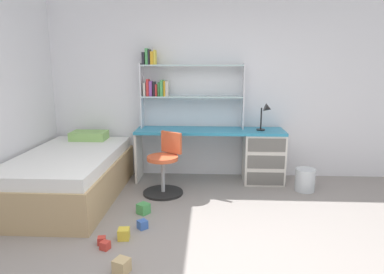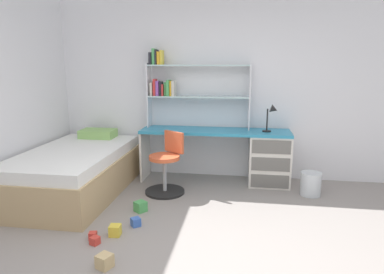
# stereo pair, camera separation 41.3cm
# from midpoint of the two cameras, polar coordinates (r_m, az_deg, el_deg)

# --- Properties ---
(room_shell) EXTENTS (5.77, 6.16, 2.61)m
(room_shell) POSITION_cam_midpoint_polar(r_m,az_deg,el_deg) (3.98, -12.05, 6.64)
(room_shell) COLOR silver
(room_shell) RESTS_ON ground_plane
(desk) EXTENTS (2.09, 0.52, 0.75)m
(desk) POSITION_cam_midpoint_polar(r_m,az_deg,el_deg) (4.92, 12.82, -2.87)
(desk) COLOR teal
(desk) RESTS_ON ground_plane
(bookshelf_hutch) EXTENTS (1.48, 0.22, 1.12)m
(bookshelf_hutch) POSITION_cam_midpoint_polar(r_m,az_deg,el_deg) (4.94, 0.89, 8.97)
(bookshelf_hutch) COLOR silver
(bookshelf_hutch) RESTS_ON desk
(desk_lamp) EXTENTS (0.20, 0.17, 0.38)m
(desk_lamp) POSITION_cam_midpoint_polar(r_m,az_deg,el_deg) (4.77, 15.68, 3.73)
(desk_lamp) COLOR black
(desk_lamp) RESTS_ON desk
(swivel_chair) EXTENTS (0.52, 0.52, 0.80)m
(swivel_chair) POSITION_cam_midpoint_polar(r_m,az_deg,el_deg) (4.48, -1.68, -5.41)
(swivel_chair) COLOR black
(swivel_chair) RESTS_ON ground_plane
(bed_platform) EXTENTS (1.16, 2.02, 0.71)m
(bed_platform) POSITION_cam_midpoint_polar(r_m,az_deg,el_deg) (4.65, -16.47, -5.55)
(bed_platform) COLOR tan
(bed_platform) RESTS_ON ground_plane
(waste_bin) EXTENTS (0.26, 0.26, 0.30)m
(waste_bin) POSITION_cam_midpoint_polar(r_m,az_deg,el_deg) (4.77, 21.59, -7.32)
(waste_bin) COLOR silver
(waste_bin) RESTS_ON ground_plane
(toy_block_yellow_0) EXTENTS (0.12, 0.12, 0.11)m
(toy_block_yellow_0) POSITION_cam_midpoint_polar(r_m,az_deg,el_deg) (3.53, -9.36, -15.19)
(toy_block_yellow_0) COLOR gold
(toy_block_yellow_0) RESTS_ON ground_plane
(toy_block_natural_1) EXTENTS (0.15, 0.15, 0.12)m
(toy_block_natural_1) POSITION_cam_midpoint_polar(r_m,az_deg,el_deg) (3.06, -10.46, -19.83)
(toy_block_natural_1) COLOR tan
(toy_block_natural_1) RESTS_ON ground_plane
(toy_block_blue_2) EXTENTS (0.13, 0.13, 0.09)m
(toy_block_blue_2) POSITION_cam_midpoint_polar(r_m,az_deg,el_deg) (3.69, -6.14, -13.99)
(toy_block_blue_2) COLOR #3860B7
(toy_block_blue_2) RESTS_ON ground_plane
(toy_block_green_3) EXTENTS (0.17, 0.17, 0.12)m
(toy_block_green_3) POSITION_cam_midpoint_polar(r_m,az_deg,el_deg) (4.02, -5.64, -11.52)
(toy_block_green_3) COLOR #479E51
(toy_block_green_3) RESTS_ON ground_plane
(toy_block_red_4) EXTENTS (0.09, 0.09, 0.07)m
(toy_block_red_4) POSITION_cam_midpoint_polar(r_m,az_deg,el_deg) (3.51, -12.88, -15.83)
(toy_block_red_4) COLOR red
(toy_block_red_4) RESTS_ON ground_plane
(toy_block_red_5) EXTENTS (0.10, 0.10, 0.08)m
(toy_block_red_5) POSITION_cam_midpoint_polar(r_m,az_deg,el_deg) (3.42, -12.47, -16.60)
(toy_block_red_5) COLOR red
(toy_block_red_5) RESTS_ON ground_plane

